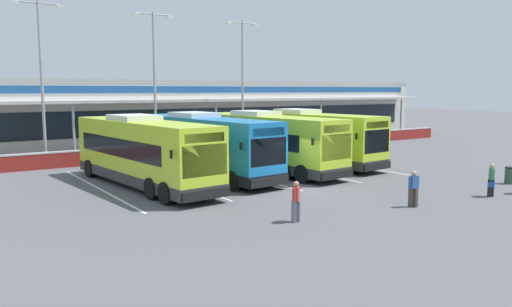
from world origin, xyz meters
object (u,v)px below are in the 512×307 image
pedestrian_child (414,187)px  pedestrian_near_bin (296,200)px  coach_bus_left_centre (203,147)px  lamp_post_east (243,76)px  litter_bin (510,175)px  coach_bus_centre (265,143)px  coach_bus_leftmost (143,153)px  lamp_post_west (41,72)px  pedestrian_with_handbag (491,179)px  coach_bus_right_centre (306,138)px  lamp_post_centre (154,75)px

pedestrian_child → pedestrian_near_bin: (-5.85, 0.90, 0.00)m
coach_bus_left_centre → lamp_post_east: lamp_post_east is taller
pedestrian_child → litter_bin: (8.90, 0.65, -0.41)m
litter_bin → coach_bus_centre: bearing=127.3°
coach_bus_left_centre → pedestrian_child: coach_bus_left_centre is taller
pedestrian_child → lamp_post_east: lamp_post_east is taller
coach_bus_leftmost → litter_bin: (16.90, -10.57, -1.32)m
coach_bus_left_centre → lamp_post_west: 13.18m
coach_bus_leftmost → pedestrian_with_handbag: bearing=-42.8°
coach_bus_right_centre → pedestrian_near_bin: (-10.35, -11.84, -0.91)m
lamp_post_west → coach_bus_left_centre: bearing=-57.1°
lamp_post_west → coach_bus_leftmost: bearing=-77.1°
pedestrian_child → lamp_post_east: size_ratio=0.15×
coach_bus_left_centre → pedestrian_child: 12.81m
coach_bus_left_centre → lamp_post_centre: size_ratio=1.12×
coach_bus_right_centre → pedestrian_with_handbag: coach_bus_right_centre is taller
coach_bus_leftmost → litter_bin: size_ratio=13.24×
coach_bus_leftmost → lamp_post_west: size_ratio=1.12×
coach_bus_right_centre → litter_bin: size_ratio=13.24×
coach_bus_right_centre → lamp_post_centre: lamp_post_centre is taller
coach_bus_left_centre → coach_bus_centre: 4.27m
pedestrian_with_handbag → lamp_post_west: (-15.47, 23.27, 5.43)m
coach_bus_right_centre → pedestrian_near_bin: size_ratio=7.60×
coach_bus_centre → lamp_post_west: bearing=135.6°
coach_bus_left_centre → coach_bus_right_centre: size_ratio=1.00×
coach_bus_centre → pedestrian_near_bin: 12.62m
coach_bus_leftmost → coach_bus_right_centre: bearing=7.0°
pedestrian_with_handbag → lamp_post_west: bearing=123.6°
pedestrian_near_bin → lamp_post_west: bearing=102.4°
litter_bin → pedestrian_near_bin: bearing=179.0°
pedestrian_child → pedestrian_near_bin: bearing=171.3°
coach_bus_leftmost → coach_bus_centre: (8.37, 0.63, 0.00)m
pedestrian_with_handbag → lamp_post_centre: lamp_post_centre is taller
coach_bus_leftmost → coach_bus_right_centre: size_ratio=1.00×
coach_bus_leftmost → coach_bus_left_centre: size_ratio=1.00×
pedestrian_with_handbag → lamp_post_west: size_ratio=0.15×
lamp_post_west → lamp_post_centre: bearing=2.5°
coach_bus_right_centre → litter_bin: (4.41, -12.09, -1.32)m
coach_bus_left_centre → litter_bin: size_ratio=13.24×
pedestrian_with_handbag → lamp_post_east: 24.70m
pedestrian_near_bin → coach_bus_centre: bearing=60.3°
pedestrian_child → pedestrian_near_bin: size_ratio=1.00×
coach_bus_leftmost → pedestrian_with_handbag: 17.55m
pedestrian_child → lamp_post_west: (-10.61, 22.58, 5.42)m
lamp_post_centre → lamp_post_east: bearing=3.0°
coach_bus_left_centre → lamp_post_west: bearing=122.9°
coach_bus_right_centre → pedestrian_near_bin: 15.75m
coach_bus_right_centre → lamp_post_west: 18.58m
pedestrian_near_bin → coach_bus_right_centre: bearing=48.9°
coach_bus_right_centre → lamp_post_west: (-15.10, 9.84, 4.50)m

